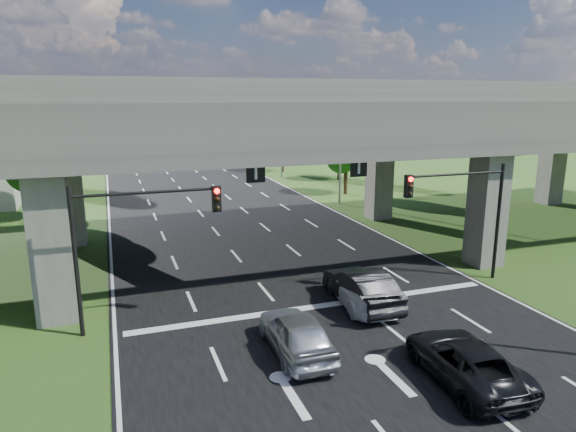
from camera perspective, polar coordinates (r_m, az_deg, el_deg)
ground at (r=20.67m, az=7.45°, el=-13.57°), size 160.00×160.00×0.00m
road at (r=29.24m, az=-1.40°, el=-5.26°), size 18.00×120.00×0.03m
overpass at (r=29.68m, az=-2.70°, el=10.57°), size 80.00×15.00×10.00m
signal_right at (r=26.59m, az=19.06°, el=1.44°), size 5.76×0.54×6.00m
signal_left at (r=20.97m, az=-16.87°, el=-1.42°), size 5.76×0.54×6.00m
streetlight_far at (r=44.61m, az=5.42°, el=8.74°), size 3.38×0.25×10.00m
streetlight_beyond at (r=59.49m, az=-1.12°, el=9.90°), size 3.38×0.25×10.00m
tree_left_near at (r=42.97m, az=-26.67°, el=5.86°), size 4.50×4.50×7.80m
tree_left_mid at (r=51.35m, az=-28.88°, el=5.87°), size 3.91×3.90×6.76m
tree_left_far at (r=58.71m, az=-23.90°, el=8.05°), size 4.80×4.80×8.32m
tree_right_near at (r=49.59m, az=6.56°, el=7.59°), size 4.20×4.20×7.28m
tree_right_mid at (r=58.10m, az=5.78°, el=8.10°), size 3.91×3.90×6.76m
tree_right_far at (r=63.96m, az=-0.57°, el=9.20°), size 4.50×4.50×7.80m
car_silver at (r=19.25m, az=0.92°, el=-12.81°), size 1.99×4.73×1.60m
car_dark at (r=23.52m, az=8.16°, el=-7.87°), size 1.87×5.13×1.68m
car_white at (r=23.56m, az=8.16°, el=-8.12°), size 2.68×5.25×1.46m
car_trailing at (r=18.56m, az=19.08°, el=-14.97°), size 2.75×5.26×1.41m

